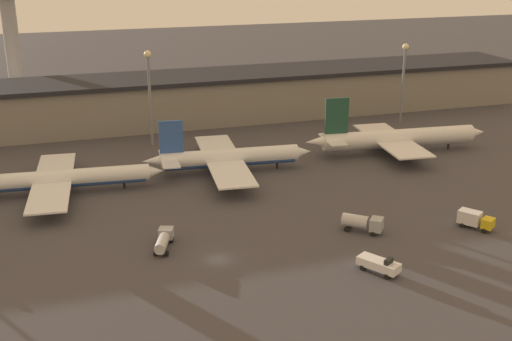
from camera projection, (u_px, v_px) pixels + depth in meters
The scene contains 12 objects.
ground at pixel (218, 259), 104.07m from camera, with size 600.00×600.00×0.00m, color #423F44.
terminal_building at pixel (142, 102), 178.25m from camera, with size 231.84×21.31×13.45m.
airplane_0 at pixel (58, 179), 130.48m from camera, with size 42.40×35.11×12.98m.
airplane_1 at pixel (228, 158), 142.62m from camera, with size 38.33×37.02×12.57m.
airplane_2 at pixel (397, 138), 155.57m from camera, with size 46.72×29.42×14.46m.
service_vehicle_1 at pixel (379, 264), 99.60m from camera, with size 5.71×7.02×2.88m.
service_vehicle_2 at pixel (362, 222), 113.48m from camera, with size 7.08×6.44×3.04m.
service_vehicle_3 at pixel (475, 219), 114.92m from camera, with size 5.54×6.42×3.08m.
service_vehicle_4 at pixel (163, 240), 107.30m from camera, with size 4.55×7.94×2.59m.
lamp_post_1 at pixel (149, 86), 157.39m from camera, with size 1.80×1.80×24.00m.
lamp_post_2 at pixel (404, 72), 177.60m from camera, with size 1.80×1.80×22.52m.
control_tower at pixel (10, 31), 189.01m from camera, with size 9.00×9.00×41.03m.
Camera 1 is at (-22.16, -90.68, 48.60)m, focal length 45.00 mm.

